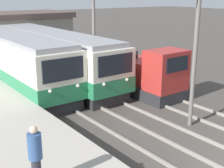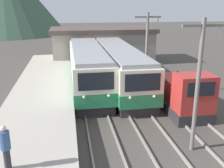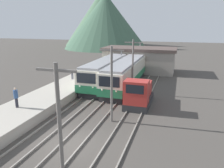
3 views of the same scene
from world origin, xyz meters
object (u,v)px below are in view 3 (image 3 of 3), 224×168
(shunting_locomotive, at_px, (139,94))
(catenary_mast_near, at_px, (60,123))
(catenary_mast_mid, at_px, (112,82))
(catenary_mast_far, at_px, (133,65))
(person_on_platform, at_px, (16,97))
(commuter_train_left, at_px, (106,73))
(commuter_train_center, at_px, (126,75))

(shunting_locomotive, relative_size, catenary_mast_near, 0.80)
(catenary_mast_mid, distance_m, catenary_mast_far, 8.26)
(catenary_mast_mid, height_order, person_on_platform, catenary_mast_mid)
(commuter_train_left, xyz_separation_m, shunting_locomotive, (5.80, -6.61, -0.44))
(shunting_locomotive, xyz_separation_m, catenary_mast_mid, (-1.49, -4.59, 2.34))
(shunting_locomotive, bearing_deg, catenary_mast_near, -96.62)
(commuter_train_left, xyz_separation_m, commuter_train_center, (2.80, 0.03, -0.03))
(catenary_mast_mid, relative_size, person_on_platform, 3.54)
(commuter_train_left, bearing_deg, person_on_platform, -107.73)
(commuter_train_left, bearing_deg, commuter_train_center, 0.55)
(catenary_mast_mid, xyz_separation_m, catenary_mast_far, (0.00, 8.26, 0.00))
(shunting_locomotive, distance_m, catenary_mast_mid, 5.37)
(commuter_train_left, xyz_separation_m, catenary_mast_far, (4.31, -2.94, 1.90))
(person_on_platform, bearing_deg, commuter_train_center, 61.75)
(catenary_mast_mid, bearing_deg, catenary_mast_near, -90.00)
(commuter_train_center, relative_size, catenary_mast_near, 2.28)
(commuter_train_left, distance_m, commuter_train_center, 2.80)
(catenary_mast_far, bearing_deg, shunting_locomotive, -67.88)
(catenary_mast_near, bearing_deg, commuter_train_left, 102.48)
(shunting_locomotive, height_order, catenary_mast_mid, catenary_mast_mid)
(catenary_mast_far, bearing_deg, commuter_train_left, 145.66)
(commuter_train_center, bearing_deg, catenary_mast_near, -85.58)
(commuter_train_left, distance_m, catenary_mast_far, 5.55)
(person_on_platform, bearing_deg, shunting_locomotive, 32.04)
(commuter_train_left, relative_size, catenary_mast_far, 2.10)
(commuter_train_center, distance_m, person_on_platform, 14.57)
(commuter_train_center, xyz_separation_m, catenary_mast_mid, (1.51, -11.23, 1.93))
(commuter_train_center, relative_size, catenary_mast_far, 2.28)
(catenary_mast_mid, bearing_deg, shunting_locomotive, 72.00)
(commuter_train_left, relative_size, catenary_mast_mid, 2.10)
(commuter_train_left, bearing_deg, catenary_mast_near, -77.52)
(person_on_platform, bearing_deg, catenary_mast_mid, 10.79)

